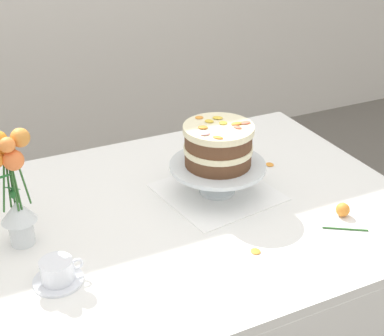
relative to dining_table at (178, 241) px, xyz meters
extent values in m
cube|color=white|center=(0.00, 0.03, 0.08)|extent=(1.40, 1.00, 0.03)
cylinder|color=brown|center=(0.60, 0.43, -0.29)|extent=(0.06, 0.06, 0.71)
cube|color=white|center=(0.16, 0.06, 0.09)|extent=(0.36, 0.36, 0.00)
cylinder|color=silver|center=(0.16, 0.06, 0.10)|extent=(0.11, 0.11, 0.01)
cylinder|color=silver|center=(0.16, 0.06, 0.14)|extent=(0.03, 0.03, 0.07)
cylinder|color=silver|center=(0.16, 0.06, 0.19)|extent=(0.29, 0.29, 0.01)
cylinder|color=brown|center=(0.16, 0.06, 0.21)|extent=(0.20, 0.20, 0.04)
cylinder|color=beige|center=(0.16, 0.06, 0.24)|extent=(0.20, 0.20, 0.02)
cylinder|color=brown|center=(0.16, 0.06, 0.27)|extent=(0.20, 0.20, 0.04)
cylinder|color=beige|center=(0.16, 0.06, 0.30)|extent=(0.21, 0.21, 0.02)
ellipsoid|color=pink|center=(0.10, 0.03, 0.32)|extent=(0.03, 0.03, 0.01)
ellipsoid|color=yellow|center=(0.15, 0.10, 0.32)|extent=(0.03, 0.04, 0.01)
ellipsoid|color=yellow|center=(0.18, 0.11, 0.32)|extent=(0.04, 0.03, 0.01)
ellipsoid|color=orange|center=(0.14, 0.14, 0.32)|extent=(0.03, 0.03, 0.00)
ellipsoid|color=orange|center=(0.12, -0.01, 0.32)|extent=(0.03, 0.03, 0.00)
ellipsoid|color=yellow|center=(0.18, 0.07, 0.32)|extent=(0.03, 0.03, 0.01)
ellipsoid|color=#E56B51|center=(0.20, 0.03, 0.32)|extent=(0.03, 0.03, 0.00)
ellipsoid|color=orange|center=(0.11, 0.07, 0.32)|extent=(0.04, 0.03, 0.01)
ellipsoid|color=orange|center=(0.21, 0.05, 0.32)|extent=(0.04, 0.02, 0.01)
ellipsoid|color=#E56B51|center=(0.24, 0.05, 0.32)|extent=(0.04, 0.02, 0.01)
cylinder|color=silver|center=(-0.42, 0.05, 0.13)|extent=(0.06, 0.06, 0.07)
cone|color=silver|center=(-0.42, 0.05, 0.19)|extent=(0.09, 0.09, 0.06)
cylinder|color=#2D6028|center=(-0.40, 0.06, 0.30)|extent=(0.03, 0.01, 0.19)
sphere|color=orange|center=(-0.39, 0.06, 0.39)|extent=(0.05, 0.05, 0.05)
ellipsoid|color=#236B2D|center=(-0.41, 0.06, 0.33)|extent=(0.05, 0.03, 0.01)
cylinder|color=#2D6028|center=(-0.42, 0.06, 0.27)|extent=(0.01, 0.02, 0.13)
sphere|color=orange|center=(-0.42, 0.07, 0.33)|extent=(0.04, 0.04, 0.04)
cylinder|color=#2D6028|center=(-0.43, 0.06, 0.28)|extent=(0.01, 0.02, 0.16)
sphere|color=orange|center=(-0.43, 0.07, 0.37)|extent=(0.05, 0.05, 0.05)
cylinder|color=#2D6028|center=(-0.43, 0.06, 0.30)|extent=(0.01, 0.01, 0.19)
ellipsoid|color=#236B2D|center=(-0.43, 0.06, 0.26)|extent=(0.05, 0.04, 0.02)
cylinder|color=#2D6028|center=(-0.45, 0.05, 0.28)|extent=(0.03, 0.01, 0.15)
ellipsoid|color=#236B2D|center=(-0.44, 0.04, 0.30)|extent=(0.05, 0.02, 0.02)
cylinder|color=#2D6028|center=(-0.42, 0.04, 0.29)|extent=(0.01, 0.02, 0.19)
sphere|color=orange|center=(-0.42, 0.04, 0.39)|extent=(0.04, 0.04, 0.04)
ellipsoid|color=#236B2D|center=(-0.43, 0.05, 0.25)|extent=(0.02, 0.04, 0.02)
cylinder|color=#2D6028|center=(-0.42, 0.04, 0.27)|extent=(0.01, 0.01, 0.14)
sphere|color=orange|center=(-0.41, 0.04, 0.34)|extent=(0.05, 0.05, 0.05)
cylinder|color=white|center=(-0.38, -0.14, 0.09)|extent=(0.12, 0.12, 0.01)
cylinder|color=white|center=(-0.38, -0.14, 0.13)|extent=(0.08, 0.08, 0.05)
torus|color=white|center=(-0.33, -0.14, 0.13)|extent=(0.03, 0.01, 0.03)
cylinder|color=#2D6028|center=(0.39, -0.27, 0.09)|extent=(0.11, 0.07, 0.01)
sphere|color=orange|center=(0.43, -0.21, 0.11)|extent=(0.04, 0.04, 0.04)
ellipsoid|color=#E56B51|center=(0.20, 0.28, 0.09)|extent=(0.03, 0.04, 0.00)
ellipsoid|color=orange|center=(0.11, -0.25, 0.09)|extent=(0.03, 0.03, 0.00)
ellipsoid|color=orange|center=(0.41, 0.14, 0.09)|extent=(0.03, 0.03, 0.00)
camera|label=1|loc=(-0.53, -1.21, 0.95)|focal=51.17mm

